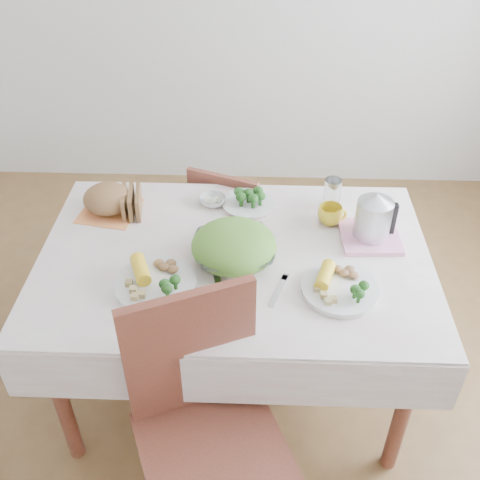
{
  "coord_description": "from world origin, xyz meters",
  "views": [
    {
      "loc": [
        0.08,
        -1.65,
        2.14
      ],
      "look_at": [
        0.02,
        0.02,
        0.82
      ],
      "focal_mm": 42.0,
      "sensor_mm": 36.0,
      "label": 1
    }
  ],
  "objects_px": {
    "salad_bowl": "(234,252)",
    "dining_table": "(235,325)",
    "electric_kettle": "(374,214)",
    "chair_far": "(237,217)",
    "chair_near": "(214,456)",
    "dinner_plate_left": "(156,284)",
    "yellow_mug": "(330,215)",
    "dinner_plate_right": "(340,289)"
  },
  "relations": [
    {
      "from": "salad_bowl",
      "to": "dinner_plate_right",
      "type": "distance_m",
      "value": 0.42
    },
    {
      "from": "chair_far",
      "to": "dinner_plate_right",
      "type": "bearing_deg",
      "value": 136.05
    },
    {
      "from": "electric_kettle",
      "to": "dinner_plate_right",
      "type": "bearing_deg",
      "value": -109.29
    },
    {
      "from": "yellow_mug",
      "to": "electric_kettle",
      "type": "relative_size",
      "value": 0.53
    },
    {
      "from": "chair_near",
      "to": "electric_kettle",
      "type": "relative_size",
      "value": 5.12
    },
    {
      "from": "chair_near",
      "to": "chair_far",
      "type": "distance_m",
      "value": 1.32
    },
    {
      "from": "chair_near",
      "to": "electric_kettle",
      "type": "distance_m",
      "value": 1.06
    },
    {
      "from": "salad_bowl",
      "to": "dinner_plate_right",
      "type": "relative_size",
      "value": 1.09
    },
    {
      "from": "chair_near",
      "to": "chair_far",
      "type": "relative_size",
      "value": 1.25
    },
    {
      "from": "dining_table",
      "to": "dinner_plate_left",
      "type": "distance_m",
      "value": 0.52
    },
    {
      "from": "dining_table",
      "to": "salad_bowl",
      "type": "relative_size",
      "value": 4.63
    },
    {
      "from": "chair_far",
      "to": "chair_near",
      "type": "bearing_deg",
      "value": 109.89
    },
    {
      "from": "dining_table",
      "to": "dinner_plate_right",
      "type": "distance_m",
      "value": 0.58
    },
    {
      "from": "dining_table",
      "to": "dinner_plate_left",
      "type": "xyz_separation_m",
      "value": [
        -0.27,
        -0.19,
        0.4
      ]
    },
    {
      "from": "dinner_plate_right",
      "to": "yellow_mug",
      "type": "distance_m",
      "value": 0.41
    },
    {
      "from": "dining_table",
      "to": "salad_bowl",
      "type": "distance_m",
      "value": 0.42
    },
    {
      "from": "dinner_plate_right",
      "to": "dining_table",
      "type": "bearing_deg",
      "value": 153.59
    },
    {
      "from": "dinner_plate_left",
      "to": "dinner_plate_right",
      "type": "distance_m",
      "value": 0.66
    },
    {
      "from": "chair_near",
      "to": "yellow_mug",
      "type": "relative_size",
      "value": 9.72
    },
    {
      "from": "dining_table",
      "to": "salad_bowl",
      "type": "bearing_deg",
      "value": -91.42
    },
    {
      "from": "dinner_plate_left",
      "to": "electric_kettle",
      "type": "bearing_deg",
      "value": 21.08
    },
    {
      "from": "dinner_plate_right",
      "to": "electric_kettle",
      "type": "relative_size",
      "value": 1.42
    },
    {
      "from": "electric_kettle",
      "to": "salad_bowl",
      "type": "bearing_deg",
      "value": -158.06
    },
    {
      "from": "dining_table",
      "to": "electric_kettle",
      "type": "height_order",
      "value": "electric_kettle"
    },
    {
      "from": "chair_far",
      "to": "electric_kettle",
      "type": "distance_m",
      "value": 0.88
    },
    {
      "from": "dinner_plate_left",
      "to": "dining_table",
      "type": "bearing_deg",
      "value": 34.36
    },
    {
      "from": "dining_table",
      "to": "chair_near",
      "type": "relative_size",
      "value": 1.4
    },
    {
      "from": "dining_table",
      "to": "yellow_mug",
      "type": "bearing_deg",
      "value": 30.15
    },
    {
      "from": "dinner_plate_left",
      "to": "yellow_mug",
      "type": "height_order",
      "value": "yellow_mug"
    },
    {
      "from": "dinner_plate_left",
      "to": "dinner_plate_right",
      "type": "bearing_deg",
      "value": -0.18
    },
    {
      "from": "chair_near",
      "to": "yellow_mug",
      "type": "bearing_deg",
      "value": 41.62
    },
    {
      "from": "chair_far",
      "to": "yellow_mug",
      "type": "relative_size",
      "value": 7.8
    },
    {
      "from": "chair_far",
      "to": "yellow_mug",
      "type": "height_order",
      "value": "chair_far"
    },
    {
      "from": "chair_near",
      "to": "chair_far",
      "type": "height_order",
      "value": "chair_near"
    },
    {
      "from": "dining_table",
      "to": "electric_kettle",
      "type": "xyz_separation_m",
      "value": [
        0.53,
        0.12,
        0.51
      ]
    },
    {
      "from": "dining_table",
      "to": "electric_kettle",
      "type": "relative_size",
      "value": 7.14
    },
    {
      "from": "salad_bowl",
      "to": "dining_table",
      "type": "bearing_deg",
      "value": 88.58
    },
    {
      "from": "chair_near",
      "to": "salad_bowl",
      "type": "relative_size",
      "value": 3.32
    },
    {
      "from": "dinner_plate_right",
      "to": "yellow_mug",
      "type": "xyz_separation_m",
      "value": [
        -0.0,
        0.41,
        0.03
      ]
    },
    {
      "from": "chair_far",
      "to": "dinner_plate_left",
      "type": "relative_size",
      "value": 2.73
    },
    {
      "from": "salad_bowl",
      "to": "yellow_mug",
      "type": "relative_size",
      "value": 2.93
    },
    {
      "from": "dining_table",
      "to": "yellow_mug",
      "type": "xyz_separation_m",
      "value": [
        0.38,
        0.22,
        0.43
      ]
    }
  ]
}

